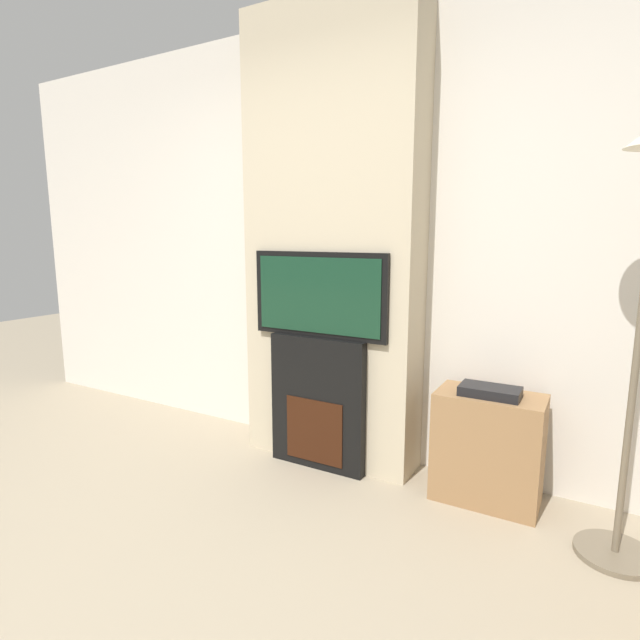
% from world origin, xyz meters
% --- Properties ---
extents(wall_back, '(6.00, 0.06, 2.70)m').
position_xyz_m(wall_back, '(0.00, 2.03, 1.35)').
color(wall_back, silver).
rests_on(wall_back, ground_plane).
extents(chimney_breast, '(1.09, 0.30, 2.70)m').
position_xyz_m(chimney_breast, '(0.00, 1.85, 1.35)').
color(chimney_breast, beige).
rests_on(chimney_breast, ground_plane).
extents(fireplace, '(0.61, 0.15, 0.81)m').
position_xyz_m(fireplace, '(0.00, 1.70, 0.40)').
color(fireplace, black).
rests_on(fireplace, ground_plane).
extents(television, '(0.87, 0.07, 0.50)m').
position_xyz_m(television, '(0.00, 1.70, 1.06)').
color(television, black).
rests_on(television, fireplace).
extents(media_stand, '(0.54, 0.31, 0.64)m').
position_xyz_m(media_stand, '(0.98, 1.78, 0.30)').
color(media_stand, '#997047').
rests_on(media_stand, ground_plane).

